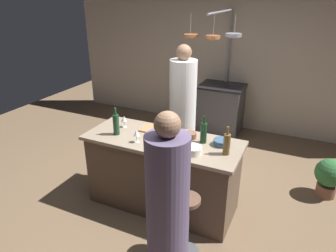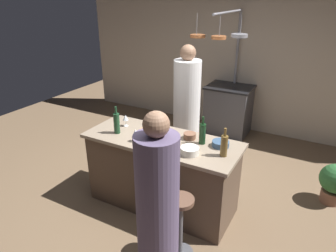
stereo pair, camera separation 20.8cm
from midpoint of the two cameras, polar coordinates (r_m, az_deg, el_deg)
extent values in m
plane|color=brown|center=(3.96, -2.51, -14.22)|extent=(9.00, 9.00, 0.00)
cube|color=#BCAD99|center=(5.91, 10.39, 12.23)|extent=(6.40, 0.16, 2.60)
cube|color=brown|center=(3.71, -2.62, -8.96)|extent=(1.72, 0.66, 0.86)
cube|color=gray|center=(3.49, -2.76, -2.72)|extent=(1.80, 0.72, 0.04)
cube|color=#47474C|center=(5.77, 8.70, 3.08)|extent=(0.76, 0.60, 0.86)
cube|color=black|center=(5.63, 8.98, 7.32)|extent=(0.80, 0.64, 0.03)
cylinder|color=white|center=(4.44, 1.38, 2.04)|extent=(0.38, 0.38, 1.59)
sphere|color=#8C664C|center=(4.19, 1.50, 13.48)|extent=(0.22, 0.22, 0.22)
cylinder|color=#4C4C51|center=(3.35, 1.32, -22.44)|extent=(0.28, 0.28, 0.02)
cylinder|color=#4C4C51|center=(3.13, 1.38, -18.37)|extent=(0.06, 0.06, 0.62)
cylinder|color=brown|center=(2.92, 1.44, -13.58)|extent=(0.26, 0.26, 0.04)
cylinder|color=#594C6B|center=(2.62, -2.47, -16.59)|extent=(0.35, 0.35, 1.47)
sphere|color=#8C664C|center=(2.18, -2.84, 0.22)|extent=(0.20, 0.20, 0.20)
cylinder|color=gray|center=(5.81, 9.83, 9.82)|extent=(0.04, 0.04, 2.15)
cylinder|color=gray|center=(5.04, 8.56, 20.22)|extent=(0.04, 1.29, 0.04)
cylinder|color=#B26638|center=(4.75, 3.06, 16.38)|extent=(0.23, 0.23, 0.04)
cylinder|color=gray|center=(4.69, 2.88, 18.25)|extent=(0.01, 0.01, 0.32)
cylinder|color=#B26638|center=(4.57, 6.98, 16.08)|extent=(0.21, 0.21, 0.04)
cylinder|color=gray|center=(4.57, 7.15, 18.02)|extent=(0.01, 0.01, 0.31)
cylinder|color=gray|center=(4.46, 10.72, 16.27)|extent=(0.22, 0.22, 0.04)
cylinder|color=gray|center=(4.48, 10.98, 17.98)|extent=(0.01, 0.01, 0.26)
cylinder|color=brown|center=(4.49, 26.04, -10.65)|extent=(0.24, 0.24, 0.16)
sphere|color=#2D6633|center=(4.36, 26.65, -7.80)|extent=(0.36, 0.36, 0.36)
cube|color=#997047|center=(3.69, -4.16, -0.71)|extent=(0.32, 0.22, 0.02)
cylinder|color=#382319|center=(3.25, -3.51, -2.40)|extent=(0.05, 0.05, 0.21)
cylinder|color=gray|center=(3.38, -2.42, -1.17)|extent=(0.07, 0.07, 0.22)
cylinder|color=gray|center=(3.32, -2.46, 1.20)|extent=(0.03, 0.03, 0.08)
cylinder|color=brown|center=(3.15, 8.98, -3.42)|extent=(0.07, 0.07, 0.22)
cylinder|color=brown|center=(3.08, 9.16, -0.89)|extent=(0.03, 0.03, 0.08)
cylinder|color=#143319|center=(3.36, 4.86, -1.32)|extent=(0.07, 0.07, 0.23)
cylinder|color=#143319|center=(3.30, 4.96, 1.16)|extent=(0.03, 0.03, 0.08)
cylinder|color=#193D23|center=(3.61, -11.25, 0.23)|extent=(0.07, 0.07, 0.24)
cylinder|color=#193D23|center=(3.55, -11.45, 2.67)|extent=(0.03, 0.03, 0.08)
cylinder|color=silver|center=(3.83, -9.63, -0.17)|extent=(0.06, 0.06, 0.01)
cylinder|color=silver|center=(3.82, -9.67, 0.38)|extent=(0.01, 0.01, 0.07)
cone|color=silver|center=(3.79, -9.74, 1.36)|extent=(0.07, 0.07, 0.06)
cylinder|color=silver|center=(3.43, -7.53, -2.96)|extent=(0.06, 0.06, 0.01)
cylinder|color=silver|center=(3.41, -7.56, -2.35)|extent=(0.01, 0.01, 0.07)
cone|color=silver|center=(3.38, -7.62, -1.29)|extent=(0.07, 0.07, 0.06)
cylinder|color=brown|center=(3.49, 2.45, -1.76)|extent=(0.14, 0.14, 0.07)
cylinder|color=silver|center=(3.16, 2.71, -4.49)|extent=(0.19, 0.19, 0.07)
cylinder|color=#334C6B|center=(3.36, 8.23, -3.04)|extent=(0.18, 0.18, 0.06)
camera|label=1|loc=(0.10, -91.68, -0.73)|focal=32.82mm
camera|label=2|loc=(0.10, 88.32, 0.73)|focal=32.82mm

